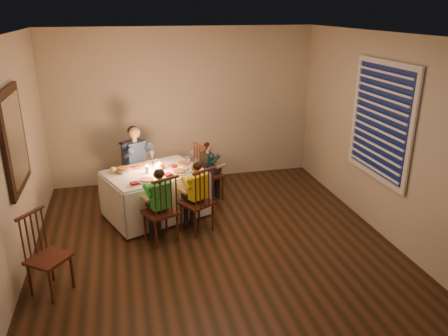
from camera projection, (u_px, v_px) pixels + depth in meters
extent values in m
plane|color=black|center=(216.00, 247.00, 5.57)|extent=(5.00, 5.00, 0.00)
cube|color=#BEB6A2|center=(8.00, 166.00, 4.63)|extent=(0.02, 5.00, 2.60)
cube|color=#BEB6A2|center=(386.00, 138.00, 5.61)|extent=(0.02, 5.00, 2.60)
cube|color=#BEB6A2|center=(183.00, 106.00, 7.40)|extent=(4.50, 0.02, 2.60)
plane|color=white|center=(214.00, 35.00, 4.67)|extent=(5.00, 5.00, 0.00)
cube|color=silver|center=(154.00, 173.00, 6.19)|extent=(1.54, 1.33, 0.04)
cube|color=silver|center=(141.00, 184.00, 6.67)|extent=(1.24, 0.51, 0.63)
cube|color=silver|center=(171.00, 205.00, 5.94)|extent=(1.24, 0.51, 0.63)
cube|color=silver|center=(194.00, 184.00, 6.66)|extent=(0.37, 0.90, 0.63)
cube|color=silver|center=(112.00, 205.00, 5.95)|extent=(0.37, 0.90, 0.63)
cylinder|color=silver|center=(144.00, 166.00, 6.38)|extent=(0.34, 0.34, 0.02)
cylinder|color=silver|center=(147.00, 181.00, 5.83)|extent=(0.34, 0.34, 0.02)
cylinder|color=silver|center=(179.00, 172.00, 6.13)|extent=(0.34, 0.34, 0.02)
cylinder|color=silver|center=(184.00, 164.00, 6.45)|extent=(0.34, 0.34, 0.02)
cylinder|color=white|center=(147.00, 170.00, 6.11)|extent=(0.06, 0.06, 0.10)
cylinder|color=white|center=(160.00, 167.00, 6.22)|extent=(0.06, 0.06, 0.10)
sphere|color=yellow|center=(113.00, 170.00, 6.12)|extent=(0.09, 0.09, 0.09)
sphere|color=orange|center=(162.00, 166.00, 6.29)|extent=(0.08, 0.08, 0.08)
imported|color=silver|center=(124.00, 170.00, 6.15)|extent=(0.30, 0.30, 0.06)
cube|color=black|center=(14.00, 140.00, 4.84)|extent=(0.05, 0.95, 1.15)
cube|color=white|center=(16.00, 140.00, 4.84)|extent=(0.01, 0.78, 0.98)
cube|color=black|center=(382.00, 121.00, 5.63)|extent=(0.01, 1.20, 1.40)
cube|color=white|center=(381.00, 121.00, 5.63)|extent=(0.03, 1.34, 1.54)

